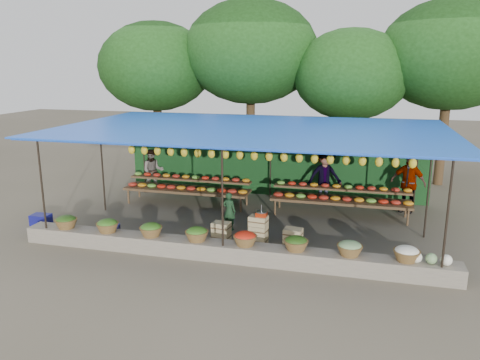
% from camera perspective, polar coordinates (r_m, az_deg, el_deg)
% --- Properties ---
extents(ground, '(60.00, 60.00, 0.00)m').
position_cam_1_polar(ground, '(13.87, 1.36, -5.21)').
color(ground, brown).
rests_on(ground, ground).
extents(stone_curb, '(10.60, 0.55, 0.40)m').
position_cam_1_polar(stone_curb, '(11.31, -1.87, -8.66)').
color(stone_curb, '#686053').
rests_on(stone_curb, ground).
extents(stall_canopy, '(10.80, 6.60, 2.82)m').
position_cam_1_polar(stall_canopy, '(13.31, 1.50, 5.83)').
color(stall_canopy, black).
rests_on(stall_canopy, ground).
extents(produce_baskets, '(8.98, 0.58, 0.34)m').
position_cam_1_polar(produce_baskets, '(11.21, -2.38, -6.88)').
color(produce_baskets, brown).
rests_on(produce_baskets, stone_curb).
extents(netting_backdrop, '(10.60, 0.06, 2.50)m').
position_cam_1_polar(netting_backdrop, '(16.52, 3.90, 2.38)').
color(netting_backdrop, '#1A4B1E').
rests_on(netting_backdrop, ground).
extents(tree_row, '(16.51, 5.50, 7.12)m').
position_cam_1_polar(tree_row, '(19.02, 7.32, 14.28)').
color(tree_row, '#3C2A16').
rests_on(tree_row, ground).
extents(fruit_table_left, '(4.21, 0.95, 0.93)m').
position_cam_1_polar(fruit_table_left, '(15.64, -6.40, -0.75)').
color(fruit_table_left, '#432F1A').
rests_on(fruit_table_left, ground).
extents(fruit_table_right, '(4.21, 0.95, 0.93)m').
position_cam_1_polar(fruit_table_right, '(14.66, 12.20, -1.99)').
color(fruit_table_right, '#432F1A').
rests_on(fruit_table_right, ground).
extents(crate_counter, '(2.39, 0.39, 0.77)m').
position_cam_1_polar(crate_counter, '(12.16, 2.11, -6.46)').
color(crate_counter, tan).
rests_on(crate_counter, ground).
extents(weighing_scale, '(0.29, 0.29, 0.31)m').
position_cam_1_polar(weighing_scale, '(11.96, 2.62, -4.11)').
color(weighing_scale, '#B22B0E').
rests_on(weighing_scale, crate_counter).
extents(vendor_seated, '(0.45, 0.34, 1.09)m').
position_cam_1_polar(vendor_seated, '(13.14, -1.33, -3.80)').
color(vendor_seated, '#1A391E').
rests_on(vendor_seated, ground).
extents(customer_left, '(0.95, 0.86, 1.58)m').
position_cam_1_polar(customer_left, '(17.23, -10.55, 1.09)').
color(customer_left, slate).
rests_on(customer_left, ground).
extents(customer_mid, '(1.37, 1.11, 1.85)m').
position_cam_1_polar(customer_mid, '(15.75, 10.29, 0.41)').
color(customer_mid, slate).
rests_on(customer_mid, ground).
extents(customer_right, '(1.19, 0.86, 1.87)m').
position_cam_1_polar(customer_right, '(15.54, 19.80, -0.35)').
color(customer_right, slate).
rests_on(customer_right, ground).
extents(blue_crate_front, '(0.54, 0.40, 0.32)m').
position_cam_1_polar(blue_crate_front, '(14.80, -23.10, -4.47)').
color(blue_crate_front, navy).
rests_on(blue_crate_front, ground).
extents(blue_crate_back, '(0.59, 0.50, 0.30)m').
position_cam_1_polar(blue_crate_back, '(13.26, -15.56, -5.97)').
color(blue_crate_back, navy).
rests_on(blue_crate_back, ground).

